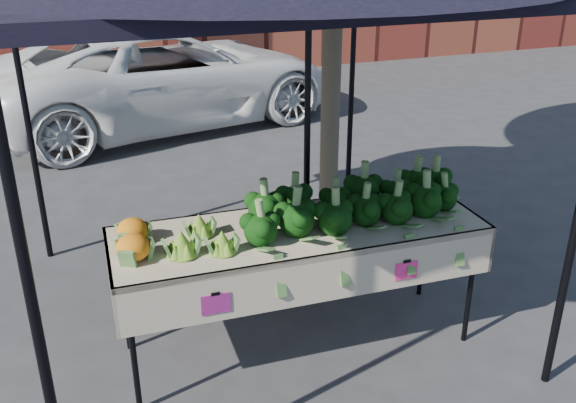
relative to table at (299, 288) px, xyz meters
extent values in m
plane|color=#313134|center=(0.13, 0.13, -0.45)|extent=(90.00, 90.00, 0.00)
cube|color=#C1AF93|center=(0.00, 0.00, 0.00)|extent=(2.44, 0.92, 0.90)
cube|color=#F22D8C|center=(-0.64, -0.40, 0.25)|extent=(0.17, 0.01, 0.12)
cube|color=#FA2F80|center=(0.57, -0.40, 0.25)|extent=(0.17, 0.01, 0.12)
ellipsoid|color=black|center=(0.39, 0.03, 0.59)|extent=(1.61, 0.58, 0.27)
ellipsoid|color=#81A72E|center=(-0.66, -0.01, 0.55)|extent=(0.44, 0.48, 0.21)
ellipsoid|color=orange|center=(-1.03, 0.07, 0.54)|extent=(0.24, 0.44, 0.19)
camera|label=1|loc=(-1.38, -3.38, 2.23)|focal=39.51mm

